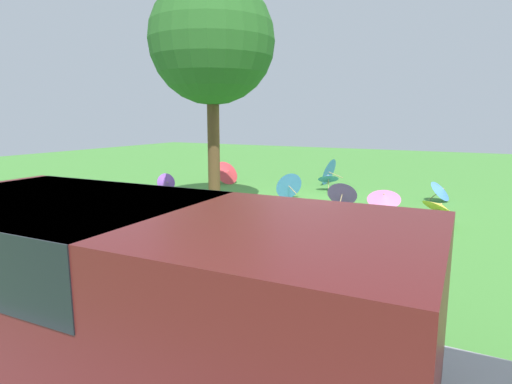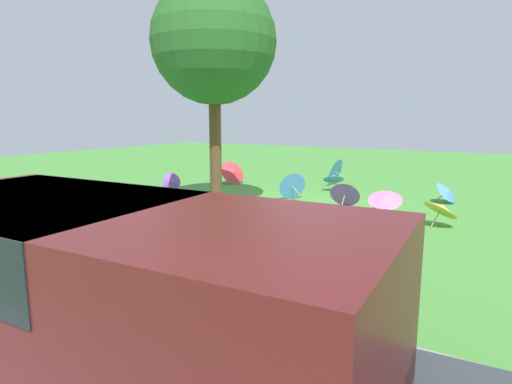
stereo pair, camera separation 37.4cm
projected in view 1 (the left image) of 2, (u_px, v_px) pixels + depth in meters
ground at (298, 206)px, 10.88m from camera, size 40.00×40.00×0.00m
van_dark at (122, 278)px, 3.61m from camera, size 4.66×2.25×1.53m
park_bench at (173, 213)px, 8.04m from camera, size 1.63×0.57×0.90m
shade_tree at (212, 42)px, 9.81m from camera, size 2.88×2.88×5.37m
parasol_pink_0 at (283, 211)px, 8.77m from camera, size 0.71×0.66×0.58m
parasol_red_0 at (227, 172)px, 14.43m from camera, size 0.87×1.02×0.79m
parasol_blue_0 at (98, 198)px, 10.06m from camera, size 0.85×0.89×0.71m
parasol_blue_1 at (442, 190)px, 11.40m from camera, size 0.67×0.75×0.59m
parasol_pink_1 at (384, 197)px, 9.39m from camera, size 0.82×0.81×0.73m
parasol_purple_0 at (343, 192)px, 10.85m from camera, size 0.80×0.72×0.70m
parasol_yellow_1 at (440, 206)px, 8.96m from camera, size 0.96×0.96×0.63m
parasol_blue_3 at (328, 177)px, 13.12m from camera, size 0.83×0.82×0.61m
parasol_red_1 at (381, 221)px, 8.16m from camera, size 0.60×0.58×0.59m
parasol_blue_4 at (288, 185)px, 11.81m from camera, size 0.78×0.80×0.76m
parasol_purple_1 at (167, 182)px, 12.91m from camera, size 0.53×0.60×0.57m
parasol_blue_5 at (327, 171)px, 14.20m from camera, size 0.79×0.93×0.90m
parasol_blue_9 at (281, 228)px, 7.35m from camera, size 0.75×0.82×0.72m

